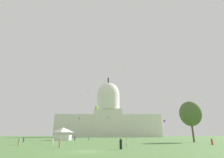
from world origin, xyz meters
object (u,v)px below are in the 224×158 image
Objects in this scene: person_white_front_right at (127,142)px; kite_gold_high at (124,66)px; person_white_front_center at (53,142)px; person_red_mid_right at (212,142)px; kite_white_high at (139,71)px; kite_orange_low at (69,123)px; person_teal_front_left at (89,138)px; kite_magenta_high at (89,90)px; kite_pink_high at (81,95)px; person_black_edge_east at (121,144)px; kite_cyan_low at (109,117)px; capitol_building at (108,117)px; kite_violet_low at (164,121)px; person_navy_near_tree_east at (75,139)px; kite_lime_low at (97,108)px; person_tan_back_left at (19,142)px; kite_blue_low at (79,118)px; person_tan_mid_center at (60,143)px; event_tent at (63,134)px; person_teal_lawn_far_right at (24,140)px; tree_east_mid at (190,114)px.

kite_gold_high reaches higher than person_white_front_right.
person_red_mid_right is at bearing -170.90° from person_white_front_center.
kite_white_high is 82.29m from kite_orange_low.
kite_magenta_high reaches higher than person_teal_front_left.
kite_pink_high reaches higher than person_white_front_center.
person_black_edge_east is 0.47× the size of kite_cyan_low.
kite_orange_low is at bearing 58.70° from person_black_edge_east.
kite_violet_low is at bearing -72.56° from capitol_building.
kite_lime_low is (9.89, -15.12, 10.53)m from person_navy_near_tree_east.
person_red_mid_right is at bearing -133.60° from person_tan_back_left.
capitol_building is 49.72m from kite_blue_low.
person_tan_mid_center is 139.18m from kite_orange_low.
person_navy_near_tree_east reaches higher than person_tan_back_left.
kite_violet_low is 49.42m from kite_lime_low.
person_black_edge_east is 1.07× the size of person_white_front_right.
event_tent is 1.95× the size of kite_blue_low.
person_teal_lawn_far_right is 1.03× the size of person_white_front_right.
kite_orange_low reaches higher than person_teal_lawn_far_right.
kite_cyan_low is at bearing 43.67° from person_black_edge_east.
person_tan_back_left is 2.20× the size of kite_pink_high.
kite_white_high reaches higher than event_tent.
event_tent is 4.58× the size of person_tan_back_left.
person_tan_mid_center is at bearing 46.32° from kite_orange_low.
event_tent is at bearing 72.42° from kite_lime_low.
kite_cyan_low is 25.77m from kite_blue_low.
event_tent is 4.53× the size of person_white_front_right.
person_tan_back_left is at bearing -92.47° from event_tent.
person_red_mid_right is at bearing -82.89° from kite_blue_low.
person_black_edge_east is 1.04× the size of person_teal_lawn_far_right.
person_white_front_right is 26.16m from kite_lime_low.
kite_gold_high reaches higher than person_teal_lawn_far_right.
kite_blue_low is at bearing 48.25° from person_teal_lawn_far_right.
person_white_front_right is at bearing -44.57° from kite_pink_high.
person_teal_front_left is (-11.58, 52.97, 0.01)m from person_black_edge_east.
person_white_front_right is at bearing 57.14° from kite_white_high.
kite_gold_high is at bearing -102.09° from person_white_front_center.
person_white_front_right is 1.39× the size of kite_lime_low.
kite_white_high is 65.93m from kite_blue_low.
kite_cyan_low is 0.81× the size of kite_magenta_high.
kite_white_high is at bearing -156.77° from person_teal_front_left.
person_tan_back_left is 1.08× the size of kite_orange_low.
person_navy_near_tree_east is (5.89, -3.11, -1.96)m from event_tent.
event_tent is 4.93× the size of kite_orange_low.
capitol_building is at bearing 38.45° from person_teal_lawn_far_right.
person_white_front_center is at bearing -161.30° from tree_east_mid.
person_red_mid_right is at bearing -172.94° from kite_cyan_low.
kite_gold_high is (22.27, 16.56, 38.79)m from person_navy_near_tree_east.
person_white_front_right is 1.37× the size of kite_violet_low.
kite_cyan_low is 40.96m from kite_orange_low.
capitol_building reaches higher than person_black_edge_east.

